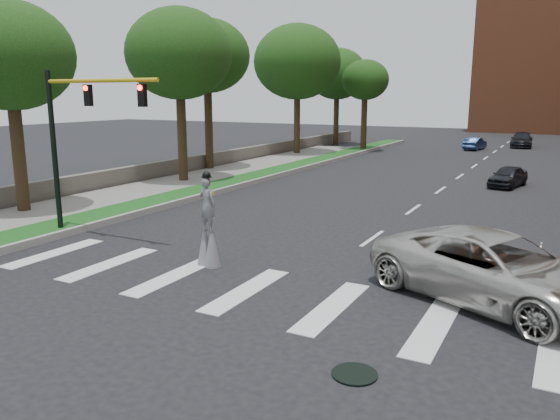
% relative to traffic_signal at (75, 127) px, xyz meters
% --- Properties ---
extents(ground_plane, '(160.00, 160.00, 0.00)m').
position_rel_traffic_signal_xyz_m(ground_plane, '(9.78, -3.00, -4.15)').
color(ground_plane, black).
rests_on(ground_plane, ground).
extents(grass_median, '(2.00, 60.00, 0.25)m').
position_rel_traffic_signal_xyz_m(grass_median, '(-1.72, 17.00, -4.03)').
color(grass_median, '#144917').
rests_on(grass_median, ground).
extents(median_curb, '(0.20, 60.00, 0.28)m').
position_rel_traffic_signal_xyz_m(median_curb, '(-0.67, 17.00, -4.01)').
color(median_curb, '#979791').
rests_on(median_curb, ground).
extents(sidewalk_left, '(4.00, 60.00, 0.18)m').
position_rel_traffic_signal_xyz_m(sidewalk_left, '(-4.72, 7.00, -4.06)').
color(sidewalk_left, slate).
rests_on(sidewalk_left, ground).
extents(stone_wall, '(0.50, 56.00, 1.10)m').
position_rel_traffic_signal_xyz_m(stone_wall, '(-7.22, 19.00, -3.60)').
color(stone_wall, '#58534B').
rests_on(stone_wall, ground).
extents(manhole, '(0.90, 0.90, 0.04)m').
position_rel_traffic_signal_xyz_m(manhole, '(12.78, -5.00, -4.13)').
color(manhole, black).
rests_on(manhole, ground).
extents(traffic_signal, '(5.30, 0.23, 6.20)m').
position_rel_traffic_signal_xyz_m(traffic_signal, '(0.00, 0.00, 0.00)').
color(traffic_signal, black).
rests_on(traffic_signal, ground).
extents(stilt_performer, '(0.83, 0.58, 3.03)m').
position_rel_traffic_signal_xyz_m(stilt_performer, '(6.25, -0.62, -2.96)').
color(stilt_performer, '#302213').
rests_on(stilt_performer, ground).
extents(suv_crossing, '(7.26, 5.55, 1.83)m').
position_rel_traffic_signal_xyz_m(suv_crossing, '(14.66, 0.25, -3.23)').
color(suv_crossing, beige).
rests_on(suv_crossing, ground).
extents(car_near, '(2.18, 3.83, 1.23)m').
position_rel_traffic_signal_xyz_m(car_near, '(13.00, 20.05, -3.54)').
color(car_near, black).
rests_on(car_near, ground).
extents(car_mid, '(1.80, 3.78, 1.20)m').
position_rel_traffic_signal_xyz_m(car_mid, '(7.80, 41.94, -3.55)').
color(car_mid, navy).
rests_on(car_mid, ground).
extents(car_far, '(2.34, 5.16, 1.47)m').
position_rel_traffic_signal_xyz_m(car_far, '(11.59, 47.09, -3.42)').
color(car_far, black).
rests_on(car_far, ground).
extents(tree_1, '(5.53, 5.53, 9.33)m').
position_rel_traffic_signal_xyz_m(tree_1, '(-5.65, 1.74, 2.78)').
color(tree_1, '#302213').
rests_on(tree_1, ground).
extents(tree_2, '(6.26, 6.26, 10.33)m').
position_rel_traffic_signal_xyz_m(tree_2, '(-4.76, 12.29, 3.47)').
color(tree_2, '#302213').
rests_on(tree_2, ground).
extents(tree_3, '(5.91, 5.91, 10.43)m').
position_rel_traffic_signal_xyz_m(tree_3, '(-6.58, 17.64, 3.72)').
color(tree_3, '#302213').
rests_on(tree_3, ground).
extents(tree_4, '(7.62, 7.62, 11.34)m').
position_rel_traffic_signal_xyz_m(tree_4, '(-5.66, 29.84, 3.92)').
color(tree_4, '#302213').
rests_on(tree_4, ground).
extents(tree_5, '(6.27, 6.27, 10.10)m').
position_rel_traffic_signal_xyz_m(tree_5, '(-6.34, 40.68, 3.25)').
color(tree_5, '#302213').
rests_on(tree_5, ground).
extents(tree_6, '(4.38, 4.38, 8.52)m').
position_rel_traffic_signal_xyz_m(tree_6, '(-1.43, 35.60, 2.41)').
color(tree_6, '#302213').
rests_on(tree_6, ground).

